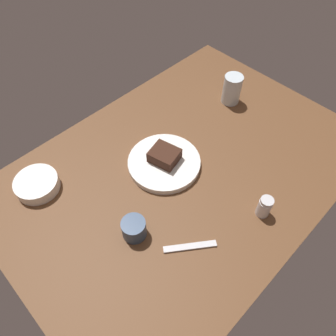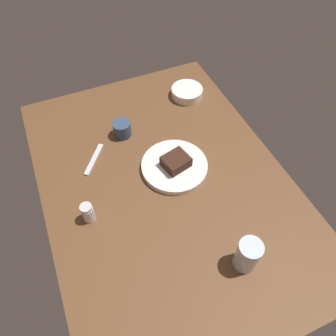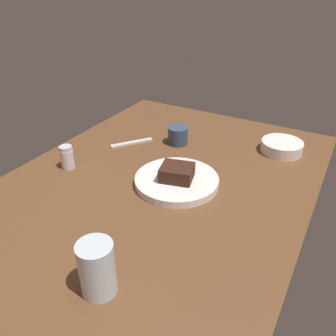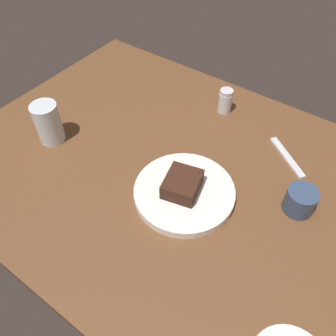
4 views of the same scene
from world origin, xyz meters
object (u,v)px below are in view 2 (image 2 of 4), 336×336
side_bowl (187,92)px  dessert_spoon (94,159)px  water_glass (248,255)px  chocolate_cake_slice (176,162)px  dessert_plate (174,166)px  salt_shaker (88,213)px  coffee_cup (122,129)px

side_bowl → dessert_spoon: bearing=112.4°
water_glass → dessert_spoon: size_ratio=0.76×
chocolate_cake_slice → water_glass: size_ratio=0.78×
chocolate_cake_slice → side_bowl: chocolate_cake_slice is taller
dessert_plate → salt_shaker: (-8.06, 33.70, 2.54)cm
water_glass → chocolate_cake_slice: bearing=6.3°
salt_shaker → side_bowl: size_ratio=0.54×
dessert_plate → salt_shaker: 34.75cm
coffee_cup → dessert_spoon: 16.46cm
chocolate_cake_slice → side_bowl: (35.22, -20.99, -2.26)cm
coffee_cup → dessert_plate: bearing=-152.9°
chocolate_cake_slice → dessert_plate: bearing=33.1°
water_glass → dessert_spoon: 64.01cm
water_glass → salt_shaker: bearing=49.7°
side_bowl → coffee_cup: 35.19cm
chocolate_cake_slice → salt_shaker: size_ratio=1.22×
dessert_plate → chocolate_cake_slice: (-0.49, -0.32, 3.09)cm
side_bowl → dessert_spoon: (-19.49, 47.31, -1.56)cm
side_bowl → dessert_plate: bearing=148.5°
dessert_plate → dessert_spoon: 30.15cm
chocolate_cake_slice → coffee_cup: size_ratio=1.28×
dessert_plate → side_bowl: 40.76cm
water_glass → side_bowl: (75.38, -16.58, -3.79)cm
salt_shaker → coffee_cup: bearing=-34.5°
salt_shaker → water_glass: 50.44cm
salt_shaker → water_glass: bearing=-130.3°
water_glass → coffee_cup: size_ratio=1.64×
water_glass → side_bowl: water_glass is taller
salt_shaker → dessert_spoon: (23.30, -7.70, -3.27)cm
chocolate_cake_slice → water_glass: water_glass is taller
water_glass → side_bowl: 77.28cm
chocolate_cake_slice → dessert_spoon: size_ratio=0.60×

